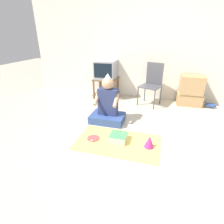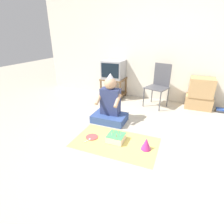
{
  "view_description": "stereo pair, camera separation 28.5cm",
  "coord_description": "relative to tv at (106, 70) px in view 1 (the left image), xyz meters",
  "views": [
    {
      "loc": [
        0.14,
        -2.25,
        1.53
      ],
      "look_at": [
        -0.57,
        0.25,
        0.35
      ],
      "focal_mm": 28.0,
      "sensor_mm": 36.0,
      "label": 1
    },
    {
      "loc": [
        0.41,
        -2.16,
        1.53
      ],
      "look_at": [
        -0.57,
        0.25,
        0.35
      ],
      "focal_mm": 28.0,
      "sensor_mm": 36.0,
      "label": 2
    }
  ],
  "objects": [
    {
      "name": "tv",
      "position": [
        0.0,
        0.0,
        0.0
      ],
      "size": [
        0.5,
        0.49,
        0.43
      ],
      "color": "#99999E",
      "rests_on": "tv_stand"
    },
    {
      "name": "tv_stand",
      "position": [
        0.0,
        -0.0,
        -0.42
      ],
      "size": [
        0.57,
        0.51,
        0.49
      ],
      "color": "brown",
      "rests_on": "ground_plane"
    },
    {
      "name": "book_pile",
      "position": [
        2.46,
        -0.04,
        -0.67
      ],
      "size": [
        0.19,
        0.14,
        0.07
      ],
      "color": "#333338",
      "rests_on": "ground_plane"
    },
    {
      "name": "person_seated",
      "position": [
        0.44,
        -1.3,
        -0.42
      ],
      "size": [
        0.62,
        0.44,
        0.9
      ],
      "color": "#334C8C",
      "rests_on": "ground_plane"
    },
    {
      "name": "cardboard_box_stack",
      "position": [
        2.01,
        0.02,
        -0.37
      ],
      "size": [
        0.54,
        0.4,
        0.68
      ],
      "color": "tan",
      "rests_on": "ground_plane"
    },
    {
      "name": "paper_plate",
      "position": [
        0.4,
        -1.96,
        -0.7
      ],
      "size": [
        0.19,
        0.19,
        0.01
      ],
      "color": "#D84C4C",
      "rests_on": "party_cloth"
    },
    {
      "name": "ground_plane",
      "position": [
        1.19,
        -1.88,
        -0.71
      ],
      "size": [
        16.0,
        16.0,
        0.0
      ],
      "primitive_type": "plane",
      "color": "#BCB29E"
    },
    {
      "name": "folding_chair",
      "position": [
        1.14,
        -0.16,
        -0.18
      ],
      "size": [
        0.55,
        0.53,
        0.93
      ],
      "color": "#4C4C51",
      "rests_on": "ground_plane"
    },
    {
      "name": "party_hat_blue",
      "position": [
        1.27,
        -1.94,
        -0.61
      ],
      "size": [
        0.15,
        0.15,
        0.18
      ],
      "color": "#CC338C",
      "rests_on": "party_cloth"
    },
    {
      "name": "birthday_cake",
      "position": [
        0.8,
        -1.9,
        -0.65
      ],
      "size": [
        0.25,
        0.25,
        0.16
      ],
      "color": "#F4E0C6",
      "rests_on": "party_cloth"
    },
    {
      "name": "plastic_spoon_near",
      "position": [
        0.4,
        -2.04,
        -0.7
      ],
      "size": [
        0.07,
        0.14,
        0.01
      ],
      "color": "white",
      "rests_on": "party_cloth"
    },
    {
      "name": "wall_back",
      "position": [
        1.19,
        0.28,
        0.56
      ],
      "size": [
        6.4,
        0.06,
        2.55
      ],
      "color": "silver",
      "rests_on": "ground_plane"
    },
    {
      "name": "party_cloth",
      "position": [
        0.8,
        -1.94,
        -0.71
      ],
      "size": [
        1.27,
        0.75,
        0.01
      ],
      "color": "#EAD666",
      "rests_on": "ground_plane"
    }
  ]
}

